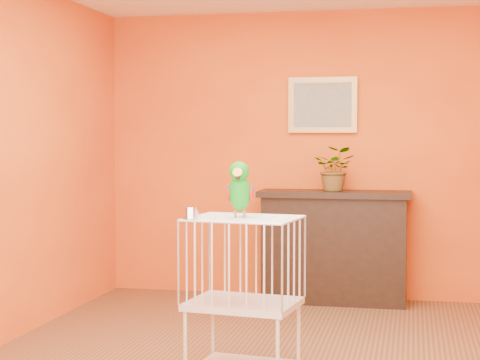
# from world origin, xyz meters

# --- Properties ---
(room_shell) EXTENTS (4.50, 4.50, 4.50)m
(room_shell) POSITION_xyz_m (0.00, 0.00, 1.58)
(room_shell) COLOR orange
(room_shell) RESTS_ON ground
(console_cabinet) EXTENTS (1.33, 0.48, 0.99)m
(console_cabinet) POSITION_xyz_m (0.13, 2.02, 0.49)
(console_cabinet) COLOR black
(console_cabinet) RESTS_ON ground
(potted_plant) EXTENTS (0.39, 0.42, 0.31)m
(potted_plant) POSITION_xyz_m (0.14, 2.07, 1.14)
(potted_plant) COLOR #26722D
(potted_plant) RESTS_ON console_cabinet
(framed_picture) EXTENTS (0.62, 0.04, 0.50)m
(framed_picture) POSITION_xyz_m (0.00, 2.22, 1.75)
(framed_picture) COLOR #B1843F
(framed_picture) RESTS_ON room_shell
(birdcage) EXTENTS (0.69, 0.56, 0.98)m
(birdcage) POSITION_xyz_m (-0.18, -0.37, 0.51)
(birdcage) COLOR silver
(birdcage) RESTS_ON ground
(feed_cup) EXTENTS (0.10, 0.10, 0.07)m
(feed_cup) POSITION_xyz_m (-0.47, -0.53, 1.02)
(feed_cup) COLOR silver
(feed_cup) RESTS_ON birdcage
(parrot) EXTENTS (0.17, 0.30, 0.34)m
(parrot) POSITION_xyz_m (-0.20, -0.37, 1.15)
(parrot) COLOR #59544C
(parrot) RESTS_ON birdcage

